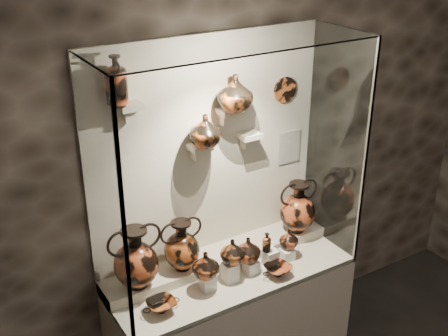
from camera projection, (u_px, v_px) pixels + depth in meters
The scene contains 35 objects.
wall_back at pixel (207, 154), 3.73m from camera, with size 5.00×0.02×3.20m, color #2D241C.
plinth at pixel (232, 324), 3.99m from camera, with size 1.70×0.60×0.80m, color beige.
front_tier at pixel (232, 275), 3.81m from camera, with size 1.68×0.58×0.03m, color #C4B398.
rear_tier at pixel (219, 259), 3.93m from camera, with size 1.70×0.25×0.10m, color #C4B398.
back_panel at pixel (208, 154), 3.73m from camera, with size 1.70×0.03×1.60m, color beige.
glass_front at pixel (260, 190), 3.25m from camera, with size 1.70×0.01×1.60m, color white.
glass_left at pixel (103, 205), 3.08m from camera, with size 0.01×0.60×1.60m, color white.
glass_right at pixel (336, 144), 3.88m from camera, with size 0.01×0.60×1.60m, color white.
glass_top at pixel (234, 43), 3.15m from camera, with size 1.70×0.60×0.01m, color white.
frame_post_left at pixel (124, 228), 2.86m from camera, with size 0.02×0.02×1.60m, color gray.
frame_post_right at pixel (365, 159), 3.66m from camera, with size 0.02×0.02×1.60m, color gray.
pedestal_a at pixel (208, 282), 3.64m from camera, with size 0.09×0.09×0.10m, color silver.
pedestal_b at pixel (230, 272), 3.72m from camera, with size 0.09×0.09×0.13m, color silver.
pedestal_c at pixel (251, 266), 3.81m from camera, with size 0.09×0.09×0.09m, color silver.
pedestal_d at pixel (270, 258), 3.88m from camera, with size 0.09×0.09×0.12m, color silver.
pedestal_e at pixel (286, 254), 3.95m from camera, with size 0.09×0.09×0.08m, color silver.
bracket_ul at pixel (130, 106), 3.22m from camera, with size 0.14×0.12×0.04m, color beige.
bracket_ca at pixel (200, 147), 3.58m from camera, with size 0.14×0.12×0.04m, color beige.
bracket_cb at pixel (226, 112), 3.59m from camera, with size 0.10×0.12×0.04m, color beige.
bracket_cc at pixel (249, 135), 3.76m from camera, with size 0.14×0.12×0.04m, color beige.
amphora_left at pixel (136, 258), 3.49m from camera, with size 0.33×0.33×0.42m, color #A3411F, non-canonical shape.
amphora_mid at pixel (181, 245), 3.67m from camera, with size 0.29×0.29×0.36m, color #A3481C, non-canonical shape.
amphora_right at pixel (298, 207), 4.11m from camera, with size 0.31×0.31×0.39m, color #A3411F, non-canonical shape.
jug_a at pixel (205, 265), 3.57m from camera, with size 0.18×0.18×0.18m, color #A3411F.
jug_b at pixel (232, 251), 3.67m from camera, with size 0.17×0.17×0.17m, color #A3481C.
jug_c at pixel (248, 249), 3.75m from camera, with size 0.17×0.17×0.18m, color #A3411F.
jug_e at pixel (289, 239), 3.93m from camera, with size 0.14×0.14×0.14m, color #A3411F.
lekythos_small at pixel (266, 241), 3.80m from camera, with size 0.07×0.07×0.16m, color #A3481C, non-canonical shape.
kylix_left at pixel (161, 305), 3.43m from camera, with size 0.23×0.20×0.09m, color #A3481C, non-canonical shape.
kylix_right at pixel (278, 269), 3.77m from camera, with size 0.22×0.19×0.09m, color #A3411F, non-canonical shape.
lekythos_tall at pixel (116, 78), 3.10m from camera, with size 0.13×0.13×0.32m, color #A3411F, non-canonical shape.
ovoid_vase_a at pixel (205, 131), 3.49m from camera, with size 0.20×0.20×0.21m, color #A3481C.
ovoid_vase_b at pixel (235, 93), 3.49m from camera, with size 0.23×0.23×0.24m, color #A3481C.
wall_plate at pixel (285, 90), 3.84m from camera, with size 0.18×0.18×0.02m, color #AB4E21.
info_placard at pixel (289, 147), 4.06m from camera, with size 0.18×0.01×0.24m, color beige.
Camera 1 is at (-1.69, -0.48, 3.08)m, focal length 45.00 mm.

